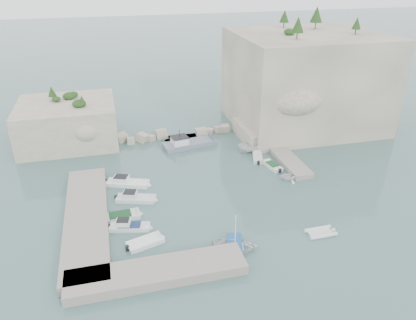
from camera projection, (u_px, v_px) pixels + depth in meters
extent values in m
plane|color=#476A67|center=(219.00, 200.00, 53.92)|extent=(400.00, 400.00, 0.00)
cube|color=beige|center=(305.00, 80.00, 75.19)|extent=(26.00, 22.00, 17.00)
cube|color=beige|center=(262.00, 132.00, 71.86)|extent=(8.00, 10.00, 2.50)
cube|color=beige|center=(68.00, 123.00, 69.60)|extent=(16.00, 14.00, 7.00)
cube|color=#9E9689|center=(86.00, 219.00, 49.03)|extent=(5.00, 24.00, 1.10)
cube|color=#9E9689|center=(157.00, 272.00, 40.61)|extent=(18.00, 4.00, 1.10)
cube|color=#9E9689|center=(283.00, 154.00, 65.41)|extent=(3.00, 16.00, 0.80)
cube|color=beige|center=(180.00, 134.00, 72.46)|extent=(28.00, 3.00, 1.40)
imported|color=white|center=(235.00, 249.00, 44.69)|extent=(5.76, 4.77, 1.03)
imported|color=white|center=(290.00, 180.00, 58.80)|extent=(3.53, 3.16, 1.68)
imported|color=silver|center=(252.00, 152.00, 67.30)|extent=(5.08, 2.02, 1.95)
cylinder|color=white|center=(235.00, 230.00, 43.52)|extent=(0.10, 0.10, 4.20)
cone|color=#1E4219|center=(298.00, 25.00, 64.94)|extent=(1.96, 1.96, 2.45)
cone|color=#1E4219|center=(317.00, 14.00, 74.38)|extent=(2.24, 2.24, 2.80)
cone|color=#1E4219|center=(357.00, 23.00, 69.54)|extent=(1.57, 1.57, 1.96)
cone|color=#1E4219|center=(284.00, 16.00, 76.10)|extent=(1.79, 1.79, 2.24)
cone|color=#1E4219|center=(52.00, 91.00, 68.61)|extent=(1.40, 1.40, 1.75)
cone|color=#1E4219|center=(82.00, 100.00, 65.53)|extent=(1.12, 1.12, 1.40)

